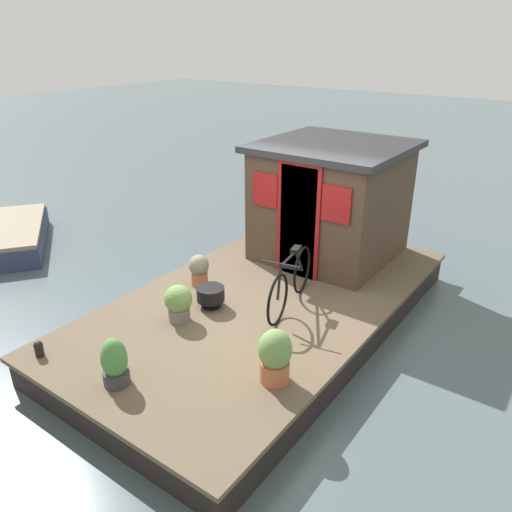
{
  "coord_description": "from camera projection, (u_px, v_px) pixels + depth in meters",
  "views": [
    {
      "loc": [
        -5.12,
        -3.56,
        3.87
      ],
      "look_at": [
        -0.2,
        0.0,
        1.15
      ],
      "focal_mm": 35.18,
      "sensor_mm": 36.0,
      "label": 1
    }
  ],
  "objects": [
    {
      "name": "bicycle",
      "position": [
        291.0,
        281.0,
        6.69
      ],
      "size": [
        1.6,
        0.52,
        0.82
      ],
      "color": "black",
      "rests_on": "houseboat_deck"
    },
    {
      "name": "potted_plant_succulent",
      "position": [
        178.0,
        302.0,
        6.4
      ],
      "size": [
        0.36,
        0.36,
        0.5
      ],
      "color": "slate",
      "rests_on": "houseboat_deck"
    },
    {
      "name": "charcoal_grill",
      "position": [
        211.0,
        294.0,
        6.76
      ],
      "size": [
        0.38,
        0.38,
        0.29
      ],
      "color": "black",
      "rests_on": "houseboat_deck"
    },
    {
      "name": "houseboat_cabin",
      "position": [
        331.0,
        200.0,
        8.09
      ],
      "size": [
        2.2,
        2.19,
        1.86
      ],
      "color": "#4C3828",
      "rests_on": "houseboat_deck"
    },
    {
      "name": "potted_plant_basil",
      "position": [
        199.0,
        269.0,
        7.31
      ],
      "size": [
        0.29,
        0.29,
        0.48
      ],
      "color": "#B2603D",
      "rests_on": "houseboat_deck"
    },
    {
      "name": "houseboat_deck",
      "position": [
        264.0,
        310.0,
        7.18
      ],
      "size": [
        5.96,
        3.26,
        0.45
      ],
      "color": "brown",
      "rests_on": "ground_plane"
    },
    {
      "name": "potted_plant_mint",
      "position": [
        275.0,
        356.0,
        5.25
      ],
      "size": [
        0.36,
        0.36,
        0.62
      ],
      "color": "#B2603D",
      "rests_on": "houseboat_deck"
    },
    {
      "name": "mooring_bollard",
      "position": [
        39.0,
        348.0,
        5.74
      ],
      "size": [
        0.11,
        0.11,
        0.2
      ],
      "color": "black",
      "rests_on": "houseboat_deck"
    },
    {
      "name": "potted_plant_sage",
      "position": [
        115.0,
        363.0,
        5.23
      ],
      "size": [
        0.28,
        0.28,
        0.55
      ],
      "color": "#38383D",
      "rests_on": "houseboat_deck"
    },
    {
      "name": "ground_plane",
      "position": [
        264.0,
        324.0,
        7.27
      ],
      "size": [
        60.0,
        60.0,
        0.0
      ],
      "primitive_type": "plane",
      "color": "#4C5B60"
    },
    {
      "name": "dinghy_boat",
      "position": [
        12.0,
        236.0,
        9.8
      ],
      "size": [
        2.48,
        2.78,
        0.45
      ],
      "color": "#2D3856",
      "rests_on": "ground_plane"
    }
  ]
}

